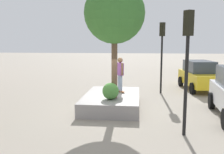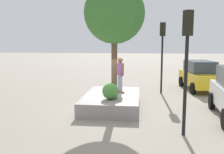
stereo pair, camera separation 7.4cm
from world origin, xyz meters
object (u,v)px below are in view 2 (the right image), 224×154
plaza_tree (114,14)px  skateboard (120,91)px  taxi_cab (200,75)px  traffic_light_median (162,45)px  skateboarder (120,72)px  planter_ledge (112,101)px  traffic_light_corner (187,52)px

plaza_tree → skateboard: (-1.38, 0.17, -3.88)m
plaza_tree → skateboard: plaza_tree is taller
taxi_cab → traffic_light_median: bearing=-62.1°
skateboard → skateboarder: (0.00, -0.00, 1.04)m
planter_ledge → traffic_light_corner: size_ratio=1.03×
skateboarder → traffic_light_median: (-3.08, 2.42, 1.33)m
plaza_tree → traffic_light_corner: 4.32m
skateboard → skateboarder: size_ratio=0.44×
taxi_cab → skateboard: bearing=-48.7°
skateboarder → taxi_cab: bearing=131.3°
traffic_light_median → traffic_light_corner: bearing=1.6°
traffic_light_corner → planter_ledge: bearing=-140.4°
planter_ledge → skateboard: skateboard is taller
plaza_tree → skateboarder: 3.16m
plaza_tree → traffic_light_corner: plaza_tree is taller
traffic_light_corner → taxi_cab: bearing=164.0°
taxi_cab → traffic_light_corner: (8.79, -2.53, 1.96)m
skateboard → traffic_light_median: 4.58m
skateboarder → traffic_light_median: size_ratio=0.39×
planter_ledge → plaza_tree: plaza_tree is taller
plaza_tree → skateboard: bearing=173.1°
skateboard → traffic_light_corner: (4.26, 2.63, 2.28)m
skateboarder → traffic_light_corner: (4.26, 2.63, 1.24)m
planter_ledge → traffic_light_median: traffic_light_median is taller
planter_ledge → skateboarder: size_ratio=2.52×
skateboard → traffic_light_corner: size_ratio=0.18×
skateboarder → traffic_light_corner: traffic_light_corner is taller
traffic_light_corner → skateboard: bearing=-148.4°
taxi_cab → planter_ledge: bearing=-46.8°
traffic_light_corner → traffic_light_median: size_ratio=0.97×
taxi_cab → skateboarder: bearing=-48.7°
skateboard → traffic_light_median: traffic_light_median is taller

